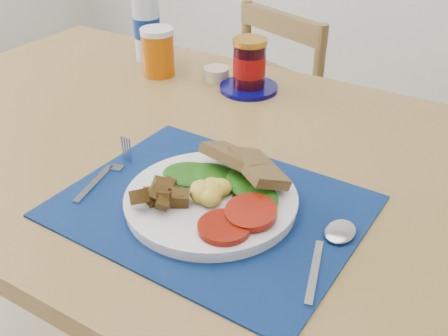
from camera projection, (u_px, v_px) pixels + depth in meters
name	position (u px, v px, depth m)	size (l,w,h in m)	color
table	(173.00, 171.00, 1.10)	(1.40, 0.90, 0.75)	brown
chair_far	(298.00, 101.00, 1.74)	(0.48, 0.47, 1.02)	brown
placemat	(211.00, 206.00, 0.85)	(0.47, 0.37, 0.00)	black
breakfast_plate	(207.00, 196.00, 0.84)	(0.28, 0.28, 0.07)	silver
fork	(109.00, 173.00, 0.93)	(0.04, 0.17, 0.00)	#B2B5BA
spoon	(333.00, 244.00, 0.76)	(0.05, 0.19, 0.01)	#B2B5BA
water_bottle	(146.00, 21.00, 1.37)	(0.07, 0.07, 0.24)	#ADBFCC
juice_glass	(158.00, 53.00, 1.31)	(0.08, 0.08, 0.11)	#B55104
ramekin	(216.00, 74.00, 1.30)	(0.06, 0.06, 0.03)	#C2B38E
jam_on_saucer	(249.00, 68.00, 1.22)	(0.14, 0.14, 0.13)	#050550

